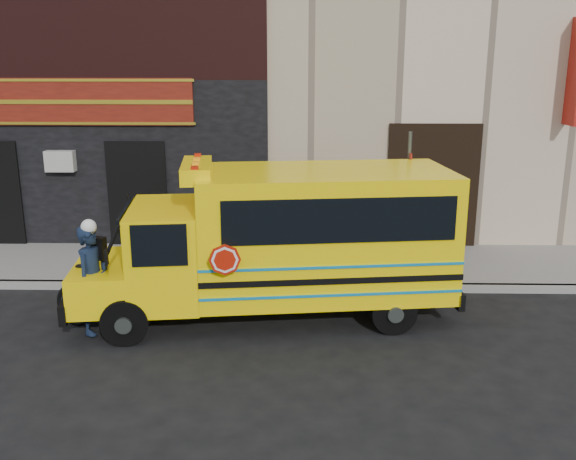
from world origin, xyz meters
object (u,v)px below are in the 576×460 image
Objects in this scene: school_bus at (287,238)px; sign_pole at (407,205)px; bicycle at (99,300)px; cyclist at (93,282)px.

sign_pole is at bearing 31.84° from school_bus.
school_bus is at bearing -148.16° from sign_pole.
bicycle is at bearing -157.93° from sign_pole.
school_bus is at bearing -52.27° from bicycle.
cyclist is (-3.30, -0.89, -0.55)m from school_bus.
sign_pole reaches higher than school_bus.
bicycle is 1.05× the size of cyclist.
sign_pole is 1.64× the size of bicycle.
bicycle is (-5.65, -2.29, -1.20)m from sign_pole.
cyclist is at bearing -157.32° from sign_pole.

